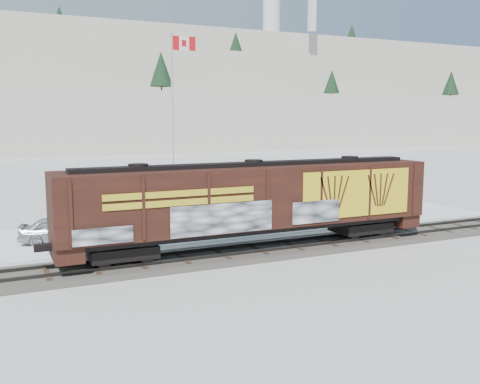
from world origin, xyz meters
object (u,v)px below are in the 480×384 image
car_white (192,218)px  flagpole (174,145)px  hopper_railcar (254,199)px  car_dark (238,219)px  car_silver (61,229)px

car_white → flagpole: bearing=-29.4°
hopper_railcar → flagpole: bearing=88.0°
flagpole → car_white: bearing=-100.3°
hopper_railcar → car_dark: bearing=72.7°
flagpole → car_dark: 9.47m
flagpole → car_dark: (1.31, -8.40, -4.18)m
hopper_railcar → car_white: 7.20m
hopper_railcar → car_silver: 10.97m
hopper_railcar → car_white: size_ratio=4.25×
hopper_railcar → flagpole: size_ratio=1.49×
car_white → car_dark: car_white is taller
car_dark → hopper_railcar: bearing=145.5°
car_silver → car_dark: size_ratio=0.98×
hopper_railcar → car_silver: size_ratio=4.40×
flagpole → car_silver: 12.41m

